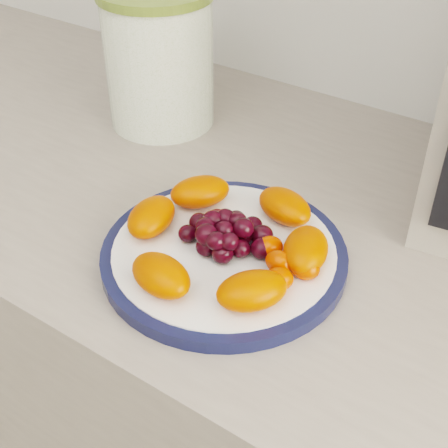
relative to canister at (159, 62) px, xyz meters
The scene contains 6 objects.
counter 0.62m from the canister, 16.74° to the right, with size 3.50×0.60×0.90m, color gray.
cabinet_face 0.65m from the canister, 16.74° to the right, with size 3.48×0.58×0.84m, color olive.
plate_rim 0.34m from the canister, 40.04° to the right, with size 0.26×0.26×0.01m, color #11173A.
plate_face 0.34m from the canister, 40.04° to the right, with size 0.24×0.24×0.02m, color white.
canister is the anchor object (origin of this frame).
fruit_plate 0.34m from the canister, 39.08° to the right, with size 0.23×0.23×0.04m.
Camera 1 is at (0.25, 0.65, 1.35)m, focal length 50.00 mm.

